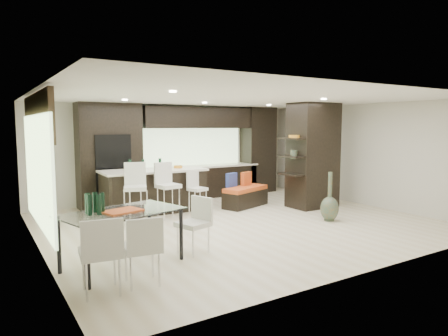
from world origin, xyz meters
TOP-DOWN VIEW (x-y plane):
  - ground at (0.00, 0.00)m, footprint 8.00×8.00m
  - back_wall at (0.00, 3.50)m, footprint 8.00×0.02m
  - left_wall at (-4.00, 0.00)m, footprint 0.02×7.00m
  - right_wall at (4.00, 0.00)m, footprint 0.02×7.00m
  - ceiling at (0.00, 0.00)m, footprint 8.00×7.00m
  - window_left at (-3.96, 0.20)m, footprint 0.04×3.20m
  - window_back at (0.60, 3.46)m, footprint 3.40×0.04m
  - stone_accent at (-3.93, 0.20)m, footprint 0.08×3.00m
  - ceiling_spots at (0.00, 0.25)m, footprint 4.00×3.00m
  - back_cabinetry at (0.50, 3.17)m, footprint 6.80×0.68m
  - refrigerator at (-1.90, 3.12)m, footprint 0.90×0.68m
  - partition_column at (2.60, 0.40)m, footprint 1.20×0.80m
  - kitchen_island at (-1.16, 2.03)m, footprint 2.56×1.14m
  - stool_left at (-1.93, 1.15)m, footprint 0.60×0.60m
  - stool_mid at (-1.16, 1.15)m, footprint 0.52×0.52m
  - stool_right at (-0.38, 1.20)m, footprint 0.46×0.46m
  - bench at (1.13, 1.34)m, footprint 1.47×0.95m
  - floor_vase at (1.80, -0.97)m, footprint 0.48×0.48m
  - dining_table at (-3.02, -1.38)m, footprint 1.95×1.41m
  - chair_near at (-3.02, -2.19)m, footprint 0.53×0.53m
  - chair_far at (-3.57, -2.20)m, footprint 0.56×0.56m
  - chair_end at (-1.84, -1.38)m, footprint 0.58×0.58m

SIDE VIEW (x-z plane):
  - ground at x=0.00m, z-range 0.00..0.00m
  - bench at x=1.13m, z-range 0.00..0.53m
  - stool_right at x=-0.38m, z-range 0.00..0.84m
  - dining_table at x=-3.02m, z-range 0.00..0.84m
  - chair_end at x=-1.84m, z-range 0.00..0.85m
  - chair_near at x=-3.02m, z-range 0.00..0.87m
  - chair_far at x=-3.57m, z-range 0.00..0.92m
  - stool_mid at x=-1.16m, z-range 0.00..1.04m
  - kitchen_island at x=-1.16m, z-range 0.00..1.06m
  - stool_left at x=-1.93m, z-range 0.00..1.06m
  - floor_vase at x=1.80m, z-range 0.00..1.10m
  - refrigerator at x=-1.90m, z-range 0.00..1.90m
  - back_wall at x=0.00m, z-range 0.00..2.70m
  - left_wall at x=-4.00m, z-range 0.00..2.70m
  - right_wall at x=4.00m, z-range 0.00..2.70m
  - window_left at x=-3.96m, z-range 0.40..2.30m
  - back_cabinetry at x=0.50m, z-range 0.00..2.70m
  - partition_column at x=2.60m, z-range 0.00..2.70m
  - window_back at x=0.60m, z-range 0.95..2.15m
  - stone_accent at x=-3.93m, z-range 1.85..2.65m
  - ceiling_spots at x=0.00m, z-range 2.67..2.69m
  - ceiling at x=0.00m, z-range 2.69..2.71m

